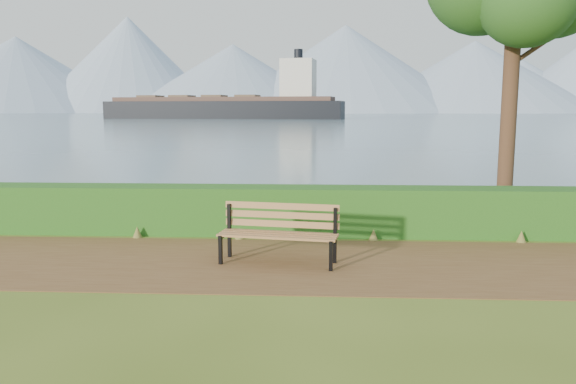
{
  "coord_description": "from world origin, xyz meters",
  "views": [
    {
      "loc": [
        0.47,
        -8.98,
        2.61
      ],
      "look_at": [
        -0.07,
        1.2,
        1.1
      ],
      "focal_mm": 35.0,
      "sensor_mm": 36.0,
      "label": 1
    }
  ],
  "objects": [
    {
      "name": "ground",
      "position": [
        0.0,
        0.0,
        0.0
      ],
      "size": [
        140.0,
        140.0,
        0.0
      ],
      "primitive_type": "plane",
      "color": "#4B5C1A",
      "rests_on": "ground"
    },
    {
      "name": "path",
      "position": [
        0.0,
        0.3,
        0.01
      ],
      "size": [
        40.0,
        3.4,
        0.01
      ],
      "primitive_type": "cube",
      "color": "brown",
      "rests_on": "ground"
    },
    {
      "name": "hedge",
      "position": [
        0.0,
        2.6,
        0.5
      ],
      "size": [
        32.0,
        0.85,
        1.0
      ],
      "primitive_type": "cube",
      "color": "#164E16",
      "rests_on": "ground"
    },
    {
      "name": "water",
      "position": [
        0.0,
        260.0,
        0.01
      ],
      "size": [
        700.0,
        510.0,
        0.0
      ],
      "primitive_type": "cube",
      "color": "#465970",
      "rests_on": "ground"
    },
    {
      "name": "mountains",
      "position": [
        -9.17,
        406.05,
        27.7
      ],
      "size": [
        585.0,
        190.0,
        70.0
      ],
      "color": "#8698B2",
      "rests_on": "ground"
    },
    {
      "name": "bench",
      "position": [
        -0.17,
        0.36,
        0.58
      ],
      "size": [
        2.08,
        0.9,
        1.01
      ],
      "rotation": [
        0.0,
        0.0,
        -0.16
      ],
      "color": "black",
      "rests_on": "ground"
    },
    {
      "name": "cargo_ship",
      "position": [
        -22.91,
        142.19,
        2.94
      ],
      "size": [
        65.8,
        20.33,
        19.73
      ],
      "rotation": [
        0.0,
        0.0,
        -0.16
      ],
      "color": "black",
      "rests_on": "ground"
    }
  ]
}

